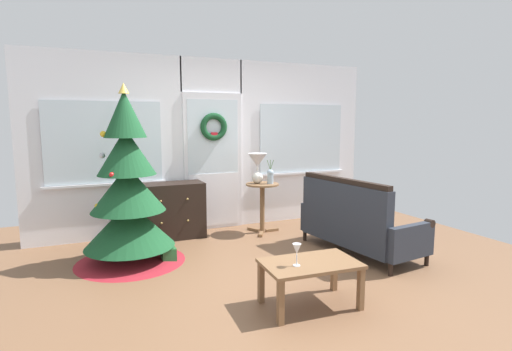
{
  "coord_description": "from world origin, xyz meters",
  "views": [
    {
      "loc": [
        -1.83,
        -3.75,
        1.64
      ],
      "look_at": [
        0.05,
        0.55,
        1.0
      ],
      "focal_mm": 28.26,
      "sensor_mm": 36.0,
      "label": 1
    }
  ],
  "objects_px": {
    "christmas_tree": "(128,198)",
    "wine_glass": "(297,250)",
    "table_lamp": "(257,164)",
    "flower_vase": "(270,176)",
    "settee_sofa": "(354,224)",
    "gift_box": "(169,255)",
    "side_table": "(262,198)",
    "coffee_table": "(310,268)",
    "dresser_cabinet": "(171,211)"
  },
  "relations": [
    {
      "from": "settee_sofa",
      "to": "coffee_table",
      "type": "distance_m",
      "value": 1.62
    },
    {
      "from": "side_table",
      "to": "table_lamp",
      "type": "xyz_separation_m",
      "value": [
        -0.06,
        0.04,
        0.5
      ]
    },
    {
      "from": "christmas_tree",
      "to": "wine_glass",
      "type": "xyz_separation_m",
      "value": [
        1.17,
        -1.86,
        -0.21
      ]
    },
    {
      "from": "side_table",
      "to": "flower_vase",
      "type": "height_order",
      "value": "flower_vase"
    },
    {
      "from": "side_table",
      "to": "wine_glass",
      "type": "relative_size",
      "value": 3.76
    },
    {
      "from": "gift_box",
      "to": "christmas_tree",
      "type": "bearing_deg",
      "value": 157.23
    },
    {
      "from": "dresser_cabinet",
      "to": "settee_sofa",
      "type": "xyz_separation_m",
      "value": [
        1.93,
        -1.59,
        -0.01
      ]
    },
    {
      "from": "flower_vase",
      "to": "table_lamp",
      "type": "bearing_deg",
      "value": 147.99
    },
    {
      "from": "table_lamp",
      "to": "wine_glass",
      "type": "height_order",
      "value": "table_lamp"
    },
    {
      "from": "flower_vase",
      "to": "settee_sofa",
      "type": "bearing_deg",
      "value": -66.27
    },
    {
      "from": "dresser_cabinet",
      "to": "table_lamp",
      "type": "bearing_deg",
      "value": -10.93
    },
    {
      "from": "dresser_cabinet",
      "to": "side_table",
      "type": "distance_m",
      "value": 1.31
    },
    {
      "from": "coffee_table",
      "to": "wine_glass",
      "type": "xyz_separation_m",
      "value": [
        -0.16,
        -0.03,
        0.2
      ]
    },
    {
      "from": "side_table",
      "to": "gift_box",
      "type": "distance_m",
      "value": 1.72
    },
    {
      "from": "settee_sofa",
      "to": "coffee_table",
      "type": "bearing_deg",
      "value": -140.82
    },
    {
      "from": "settee_sofa",
      "to": "gift_box",
      "type": "xyz_separation_m",
      "value": [
        -2.17,
        0.63,
        -0.3
      ]
    },
    {
      "from": "flower_vase",
      "to": "gift_box",
      "type": "distance_m",
      "value": 1.9
    },
    {
      "from": "dresser_cabinet",
      "to": "side_table",
      "type": "bearing_deg",
      "value": -12.15
    },
    {
      "from": "settee_sofa",
      "to": "gift_box",
      "type": "height_order",
      "value": "settee_sofa"
    },
    {
      "from": "christmas_tree",
      "to": "dresser_cabinet",
      "type": "xyz_separation_m",
      "value": [
        0.65,
        0.79,
        -0.37
      ]
    },
    {
      "from": "flower_vase",
      "to": "wine_glass",
      "type": "bearing_deg",
      "value": -110.42
    },
    {
      "from": "table_lamp",
      "to": "wine_glass",
      "type": "distance_m",
      "value": 2.55
    },
    {
      "from": "flower_vase",
      "to": "coffee_table",
      "type": "height_order",
      "value": "flower_vase"
    },
    {
      "from": "coffee_table",
      "to": "dresser_cabinet",
      "type": "bearing_deg",
      "value": 104.49
    },
    {
      "from": "flower_vase",
      "to": "wine_glass",
      "type": "xyz_separation_m",
      "value": [
        -0.86,
        -2.31,
        -0.3
      ]
    },
    {
      "from": "gift_box",
      "to": "side_table",
      "type": "bearing_deg",
      "value": 24.28
    },
    {
      "from": "christmas_tree",
      "to": "wine_glass",
      "type": "relative_size",
      "value": 10.55
    },
    {
      "from": "christmas_tree",
      "to": "wine_glass",
      "type": "height_order",
      "value": "christmas_tree"
    },
    {
      "from": "dresser_cabinet",
      "to": "side_table",
      "type": "relative_size",
      "value": 1.23
    },
    {
      "from": "settee_sofa",
      "to": "christmas_tree",
      "type": "bearing_deg",
      "value": 162.77
    },
    {
      "from": "side_table",
      "to": "wine_glass",
      "type": "distance_m",
      "value": 2.49
    },
    {
      "from": "settee_sofa",
      "to": "table_lamp",
      "type": "distance_m",
      "value": 1.66
    },
    {
      "from": "side_table",
      "to": "flower_vase",
      "type": "relative_size",
      "value": 2.09
    },
    {
      "from": "settee_sofa",
      "to": "coffee_table",
      "type": "height_order",
      "value": "settee_sofa"
    },
    {
      "from": "coffee_table",
      "to": "settee_sofa",
      "type": "bearing_deg",
      "value": 39.18
    },
    {
      "from": "dresser_cabinet",
      "to": "wine_glass",
      "type": "distance_m",
      "value": 2.7
    },
    {
      "from": "christmas_tree",
      "to": "table_lamp",
      "type": "relative_size",
      "value": 4.68
    },
    {
      "from": "christmas_tree",
      "to": "settee_sofa",
      "type": "bearing_deg",
      "value": -17.23
    },
    {
      "from": "coffee_table",
      "to": "wine_glass",
      "type": "relative_size",
      "value": 4.46
    },
    {
      "from": "table_lamp",
      "to": "flower_vase",
      "type": "xyz_separation_m",
      "value": [
        0.16,
        -0.1,
        -0.17
      ]
    },
    {
      "from": "side_table",
      "to": "coffee_table",
      "type": "xyz_separation_m",
      "value": [
        -0.6,
        -2.34,
        -0.17
      ]
    },
    {
      "from": "table_lamp",
      "to": "flower_vase",
      "type": "relative_size",
      "value": 1.26
    },
    {
      "from": "settee_sofa",
      "to": "table_lamp",
      "type": "height_order",
      "value": "table_lamp"
    },
    {
      "from": "settee_sofa",
      "to": "flower_vase",
      "type": "height_order",
      "value": "flower_vase"
    },
    {
      "from": "table_lamp",
      "to": "wine_glass",
      "type": "relative_size",
      "value": 2.26
    },
    {
      "from": "coffee_table",
      "to": "table_lamp",
      "type": "bearing_deg",
      "value": 77.13
    },
    {
      "from": "table_lamp",
      "to": "coffee_table",
      "type": "relative_size",
      "value": 0.51
    },
    {
      "from": "coffee_table",
      "to": "wine_glass",
      "type": "distance_m",
      "value": 0.26
    },
    {
      "from": "christmas_tree",
      "to": "side_table",
      "type": "height_order",
      "value": "christmas_tree"
    },
    {
      "from": "table_lamp",
      "to": "flower_vase",
      "type": "bearing_deg",
      "value": -32.01
    }
  ]
}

